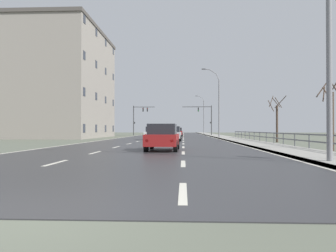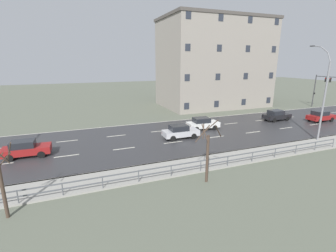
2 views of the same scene
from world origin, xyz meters
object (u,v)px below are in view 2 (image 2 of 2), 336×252
Objects in this scene: car_far_left at (26,148)px; car_near_right at (277,115)px; traffic_signal_left at (320,86)px; street_lamp_midground at (323,96)px; car_distant at (203,123)px; car_far_right at (321,116)px; car_mid_centre at (180,131)px; brick_building at (214,63)px.

car_far_left and car_near_right have the same top height.
traffic_signal_left reaches higher than car_far_left.
street_lamp_midground is 2.48× the size of car_far_left.
car_far_right is at bearing 85.78° from car_distant.
car_far_left and car_far_right have the same top height.
car_far_left is 1.00× the size of car_far_right.
traffic_signal_left is (-14.27, 18.29, -0.86)m from street_lamp_midground.
car_far_left is at bearing -88.96° from car_mid_centre.
car_distant is at bearing -78.56° from traffic_signal_left.
car_distant and car_far_right have the same top height.
car_mid_centre is (8.03, -32.18, -3.35)m from traffic_signal_left.
car_far_right is at bearing 125.53° from street_lamp_midground.
car_distant is at bearing -98.49° from car_far_right.
traffic_signal_left is 13.03m from car_far_right.
car_distant is 20.00m from brick_building.
street_lamp_midground is 11.43m from car_far_right.
street_lamp_midground is at bearing 79.47° from car_far_left.
car_mid_centre is 24.20m from brick_building.
car_far_left and car_mid_centre have the same top height.
street_lamp_midground is at bearing -19.66° from car_near_right.
car_far_left is at bearing -86.55° from car_near_right.
car_distant and car_mid_centre have the same top height.
brick_building is at bearing 121.54° from car_far_left.
car_mid_centre and car_near_right have the same top height.
street_lamp_midground reaches higher than car_distant.
car_far_left is (-6.29, -29.47, -4.21)m from street_lamp_midground.
traffic_signal_left is 0.31× the size of brick_building.
car_distant is 1.01× the size of car_near_right.
car_far_left is 32.55m from car_near_right.
car_mid_centre is at bearing 91.34° from car_far_left.
brick_building reaches higher than car_near_right.
street_lamp_midground is 13.61m from car_distant.
car_near_right is (-8.90, 2.98, -4.21)m from street_lamp_midground.
car_far_left is 35.90m from brick_building.
street_lamp_midground is 0.52× the size of brick_building.
traffic_signal_left is at bearing 104.80° from car_distant.
car_far_left is 1.00× the size of car_near_right.
street_lamp_midground reaches higher than car_near_right.
car_near_right is at bearing -70.67° from traffic_signal_left.
street_lamp_midground is 24.10m from brick_building.
brick_building is (-9.60, -17.34, 4.05)m from traffic_signal_left.
car_far_left is 19.95m from car_distant.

